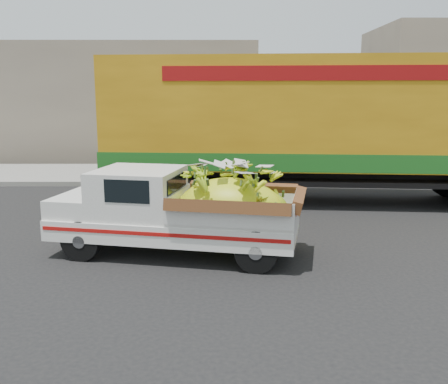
{
  "coord_description": "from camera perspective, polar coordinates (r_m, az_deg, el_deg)",
  "views": [
    {
      "loc": [
        -0.47,
        -8.09,
        2.84
      ],
      "look_at": [
        -0.43,
        1.01,
        1.07
      ],
      "focal_mm": 40.0,
      "sensor_mm": 36.0,
      "label": 1
    }
  ],
  "objects": [
    {
      "name": "sidewalk",
      "position": [
        17.97,
        1.25,
        2.16
      ],
      "size": [
        60.0,
        4.0,
        0.14
      ],
      "primitive_type": "cube",
      "color": "gray",
      "rests_on": "ground"
    },
    {
      "name": "pickup_truck",
      "position": [
        8.9,
        -3.55,
        -2.1
      ],
      "size": [
        4.61,
        2.45,
        1.53
      ],
      "rotation": [
        0.0,
        0.0,
        -0.2
      ],
      "color": "black",
      "rests_on": "ground"
    },
    {
      "name": "ground",
      "position": [
        8.59,
        2.92,
        -8.32
      ],
      "size": [
        100.0,
        100.0,
        0.0
      ],
      "primitive_type": "plane",
      "color": "black",
      "rests_on": "ground"
    },
    {
      "name": "building_left",
      "position": [
        24.83,
        -18.17,
        9.71
      ],
      "size": [
        18.0,
        6.0,
        5.0
      ],
      "primitive_type": "cube",
      "color": "gray",
      "rests_on": "ground"
    },
    {
      "name": "semi_trailer",
      "position": [
        13.53,
        12.17,
        7.73
      ],
      "size": [
        12.04,
        3.55,
        3.8
      ],
      "rotation": [
        0.0,
        0.0,
        -0.09
      ],
      "color": "black",
      "rests_on": "ground"
    },
    {
      "name": "curb",
      "position": [
        15.9,
        1.45,
        1.01
      ],
      "size": [
        60.0,
        0.25,
        0.15
      ],
      "primitive_type": "cube",
      "color": "gray",
      "rests_on": "ground"
    }
  ]
}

